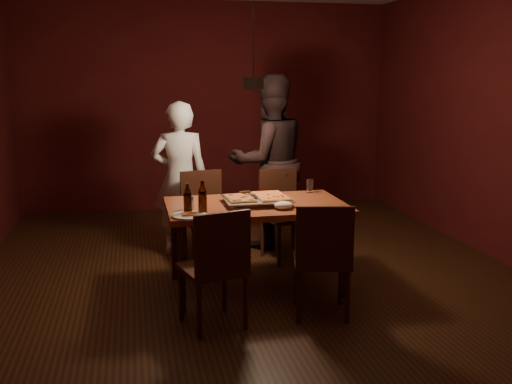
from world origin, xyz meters
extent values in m
plane|color=#381F0F|center=(0.00, 0.00, 0.00)|extent=(6.00, 6.00, 0.00)
plane|color=#4D1111|center=(0.00, 3.00, 1.40)|extent=(5.00, 0.00, 5.00)
plane|color=#4D1111|center=(0.00, -3.00, 1.40)|extent=(5.00, 0.00, 5.00)
plane|color=#4D1111|center=(2.50, 0.00, 1.40)|extent=(0.00, 6.00, 6.00)
cube|color=#974526|center=(-0.02, -0.22, 0.72)|extent=(1.50, 0.90, 0.05)
cylinder|color=#38190F|center=(-0.69, -0.59, 0.35)|extent=(0.06, 0.06, 0.70)
cylinder|color=#38190F|center=(0.65, -0.59, 0.35)|extent=(0.06, 0.06, 0.70)
cylinder|color=#38190F|center=(-0.69, 0.15, 0.35)|extent=(0.06, 0.06, 0.70)
cylinder|color=#38190F|center=(0.65, 0.15, 0.35)|extent=(0.06, 0.06, 0.70)
cube|color=#38190F|center=(-0.35, 0.54, 0.43)|extent=(0.48, 0.48, 0.04)
cube|color=#38190F|center=(-0.38, 0.73, 0.67)|extent=(0.42, 0.10, 0.45)
cube|color=#38190F|center=(0.45, 0.50, 0.43)|extent=(0.51, 0.51, 0.04)
cube|color=#38190F|center=(0.40, 0.68, 0.67)|extent=(0.41, 0.13, 0.45)
cube|color=#38190F|center=(-0.50, -0.89, 0.43)|extent=(0.52, 0.52, 0.04)
cube|color=#38190F|center=(-0.44, -1.07, 0.67)|extent=(0.41, 0.14, 0.45)
cube|color=#38190F|center=(0.35, -0.86, 0.43)|extent=(0.50, 0.50, 0.04)
cube|color=#38190F|center=(0.30, -1.05, 0.67)|extent=(0.42, 0.12, 0.45)
cube|color=silver|center=(-0.02, -0.22, 0.77)|extent=(0.55, 0.45, 0.05)
cube|color=maroon|center=(-0.16, -0.22, 0.81)|extent=(0.23, 0.35, 0.02)
cube|color=gold|center=(0.11, -0.20, 0.81)|extent=(0.28, 0.42, 0.02)
cylinder|color=black|center=(-0.62, -0.47, 0.83)|extent=(0.06, 0.06, 0.16)
cone|color=black|center=(-0.62, -0.47, 0.95)|extent=(0.06, 0.06, 0.09)
cylinder|color=black|center=(-0.51, -0.47, 0.83)|extent=(0.07, 0.07, 0.17)
cone|color=black|center=(-0.51, -0.47, 0.96)|extent=(0.07, 0.07, 0.09)
cylinder|color=silver|center=(-0.60, -0.32, 0.81)|extent=(0.07, 0.07, 0.11)
cylinder|color=silver|center=(0.56, 0.14, 0.81)|extent=(0.06, 0.06, 0.12)
cylinder|color=white|center=(-0.62, -0.56, 0.76)|extent=(0.27, 0.27, 0.02)
cube|color=gold|center=(-0.62, -0.56, 0.77)|extent=(0.12, 0.10, 0.01)
ellipsoid|color=white|center=(0.15, -0.47, 0.78)|extent=(0.15, 0.12, 0.06)
imported|color=white|center=(-0.56, 0.97, 0.78)|extent=(0.60, 0.42, 1.57)
imported|color=black|center=(0.39, 1.01, 0.92)|extent=(1.00, 0.85, 1.83)
cylinder|color=black|center=(0.00, 0.00, 1.75)|extent=(0.18, 0.18, 0.10)
cylinder|color=black|center=(0.00, 0.00, 2.30)|extent=(0.01, 0.01, 1.00)
camera|label=1|loc=(-1.02, -4.81, 1.81)|focal=40.00mm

